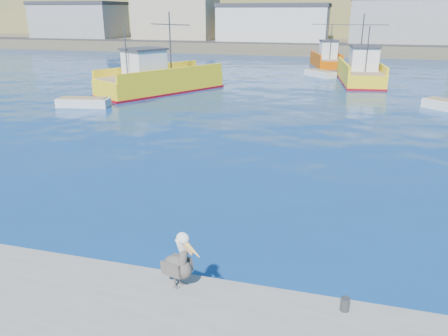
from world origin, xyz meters
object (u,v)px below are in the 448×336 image
(skiff_extra, at_px, (320,74))
(pelican, at_px, (179,263))
(trawler_yellow_b, at_px, (360,73))
(boat_orange, at_px, (326,58))
(skiff_left, at_px, (84,103))
(trawler_yellow_a, at_px, (159,80))

(skiff_extra, bearing_deg, pelican, -90.96)
(trawler_yellow_b, xyz_separation_m, boat_orange, (-3.80, 12.63, 0.02))
(trawler_yellow_b, relative_size, boat_orange, 1.32)
(skiff_extra, bearing_deg, trawler_yellow_b, -41.15)
(skiff_left, bearing_deg, skiff_extra, 52.73)
(skiff_left, distance_m, skiff_extra, 25.28)
(skiff_extra, distance_m, pelican, 39.32)
(skiff_left, xyz_separation_m, skiff_extra, (15.31, 20.11, 0.00))
(trawler_yellow_b, bearing_deg, trawler_yellow_a, -149.03)
(trawler_yellow_a, relative_size, pelican, 8.09)
(pelican, bearing_deg, skiff_extra, 89.04)
(skiff_left, height_order, skiff_extra, same)
(trawler_yellow_a, bearing_deg, boat_orange, 60.79)
(trawler_yellow_a, xyz_separation_m, trawler_yellow_b, (16.35, 9.81, -0.07))
(skiff_left, relative_size, pelican, 2.70)
(trawler_yellow_b, relative_size, skiff_left, 2.66)
(skiff_extra, height_order, pelican, pelican)
(pelican, bearing_deg, trawler_yellow_b, 82.75)
(trawler_yellow_b, distance_m, skiff_left, 25.47)
(boat_orange, distance_m, skiff_left, 33.14)
(trawler_yellow_b, distance_m, skiff_extra, 5.24)
(skiff_left, bearing_deg, boat_orange, 62.28)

